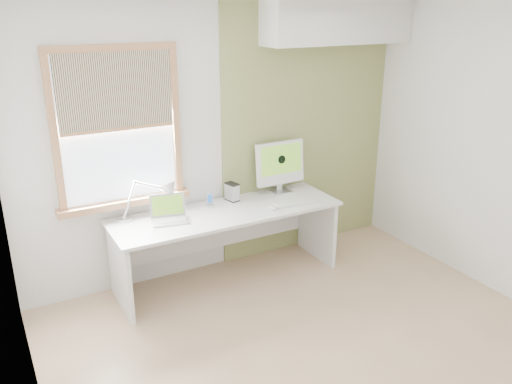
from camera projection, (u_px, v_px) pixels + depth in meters
room at (328, 197)px, 3.71m from camera, size 4.04×3.54×2.64m
accent_wall at (307, 130)px, 5.59m from camera, size 2.00×0.02×2.60m
soffit at (338, 22)px, 5.17m from camera, size 1.60×0.40×0.42m
window at (118, 129)px, 4.58m from camera, size 1.20×0.14×1.42m
desk at (224, 227)px, 5.09m from camera, size 2.20×0.70×0.73m
desk_lamp at (161, 195)px, 4.85m from camera, size 0.63×0.25×0.36m
laptop at (169, 214)px, 4.76m from camera, size 0.36×0.31×0.22m
phone_dock at (210, 203)px, 5.07m from camera, size 0.08×0.08×0.14m
external_drive at (232, 192)px, 5.20m from camera, size 0.11×0.15×0.18m
imac at (280, 164)px, 5.39m from camera, size 0.54×0.18×0.53m
keyboard at (297, 203)px, 5.14m from camera, size 0.45×0.18×0.02m
mouse at (273, 208)px, 5.01m from camera, size 0.08×0.11×0.03m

